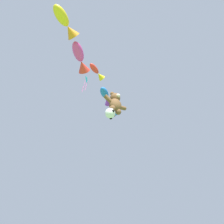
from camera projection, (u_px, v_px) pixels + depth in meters
teddy_bear_kite at (115, 103)px, 13.45m from camera, size 2.51×1.11×2.55m
soccer_ball_kite at (110, 113)px, 12.27m from camera, size 0.96×0.95×0.88m
fish_kite_tangerine at (113, 108)px, 16.64m from camera, size 2.13×1.49×0.84m
fish_kite_cobalt at (106, 97)px, 15.51m from camera, size 2.25×1.84×0.94m
fish_kite_crimson at (97, 72)px, 13.89m from camera, size 1.88×1.09×0.63m
fish_kite_magenta at (81, 59)px, 12.20m from camera, size 2.43×2.29×0.99m
fish_kite_goldfin at (66, 24)px, 10.60m from camera, size 2.34×1.72×0.96m
diamond_kite at (86, 81)px, 15.16m from camera, size 0.64×0.62×2.71m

